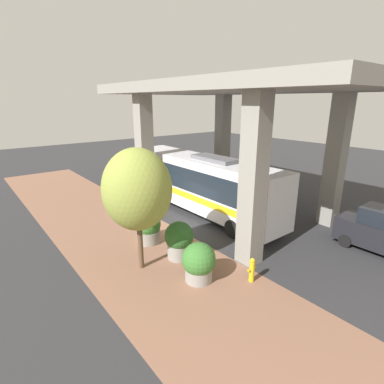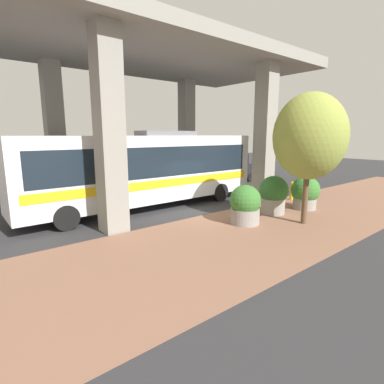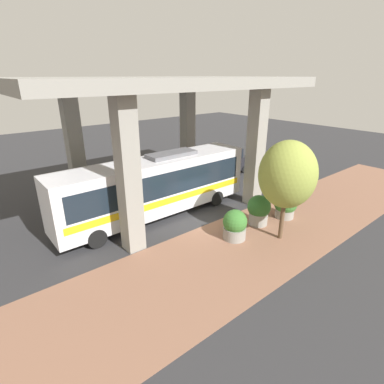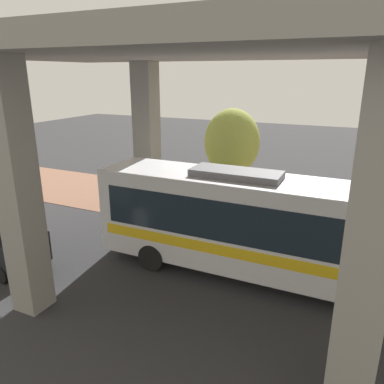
{
  "view_description": "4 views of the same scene",
  "coord_description": "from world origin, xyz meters",
  "px_view_note": "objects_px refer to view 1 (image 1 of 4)",
  "views": [
    {
      "loc": [
        -9.13,
        -12.47,
        7.06
      ],
      "look_at": [
        0.99,
        0.22,
        2.07
      ],
      "focal_mm": 28.0,
      "sensor_mm": 36.0,
      "label": 1
    },
    {
      "loc": [
        -10.0,
        9.22,
        3.65
      ],
      "look_at": [
        1.19,
        0.1,
        0.89
      ],
      "focal_mm": 28.0,
      "sensor_mm": 36.0,
      "label": 2
    },
    {
      "loc": [
        -11.49,
        10.59,
        8.19
      ],
      "look_at": [
        1.57,
        -0.14,
        1.54
      ],
      "focal_mm": 28.0,
      "sensor_mm": 36.0,
      "label": 3
    },
    {
      "loc": [
        14.6,
        4.22,
        6.99
      ],
      "look_at": [
        0.98,
        -2.12,
        2.19
      ],
      "focal_mm": 35.0,
      "sensor_mm": 36.0,
      "label": 4
    }
  ],
  "objects_px": {
    "parked_car": "(384,232)",
    "planter_middle": "(149,228)",
    "bus": "(201,181)",
    "planter_front": "(179,240)",
    "planter_back": "(199,262)",
    "fire_hydrant": "(252,270)",
    "street_tree_near": "(137,190)"
  },
  "relations": [
    {
      "from": "bus",
      "to": "planter_front",
      "type": "xyz_separation_m",
      "value": [
        -4.67,
        -3.98,
        -1.16
      ]
    },
    {
      "from": "planter_front",
      "to": "parked_car",
      "type": "bearing_deg",
      "value": -35.09
    },
    {
      "from": "planter_front",
      "to": "parked_car",
      "type": "height_order",
      "value": "parked_car"
    },
    {
      "from": "bus",
      "to": "street_tree_near",
      "type": "height_order",
      "value": "street_tree_near"
    },
    {
      "from": "bus",
      "to": "planter_middle",
      "type": "distance_m",
      "value": 5.37
    },
    {
      "from": "planter_middle",
      "to": "parked_car",
      "type": "relative_size",
      "value": 0.41
    },
    {
      "from": "fire_hydrant",
      "to": "planter_back",
      "type": "xyz_separation_m",
      "value": [
        -1.61,
        1.4,
        0.28
      ]
    },
    {
      "from": "bus",
      "to": "parked_car",
      "type": "xyz_separation_m",
      "value": [
        3.31,
        -9.58,
        -1.04
      ]
    },
    {
      "from": "planter_back",
      "to": "street_tree_near",
      "type": "bearing_deg",
      "value": 119.97
    },
    {
      "from": "street_tree_near",
      "to": "parked_car",
      "type": "xyz_separation_m",
      "value": [
        9.78,
        -5.97,
        -2.53
      ]
    },
    {
      "from": "fire_hydrant",
      "to": "parked_car",
      "type": "relative_size",
      "value": 0.26
    },
    {
      "from": "planter_middle",
      "to": "street_tree_near",
      "type": "xyz_separation_m",
      "value": [
        -1.53,
        -1.93,
        2.78
      ]
    },
    {
      "from": "planter_middle",
      "to": "planter_front",
      "type": "bearing_deg",
      "value": -83.33
    },
    {
      "from": "planter_middle",
      "to": "planter_back",
      "type": "relative_size",
      "value": 1.0
    },
    {
      "from": "street_tree_near",
      "to": "parked_car",
      "type": "distance_m",
      "value": 11.73
    },
    {
      "from": "planter_back",
      "to": "street_tree_near",
      "type": "xyz_separation_m",
      "value": [
        -1.34,
        2.33,
        2.76
      ]
    },
    {
      "from": "planter_back",
      "to": "planter_middle",
      "type": "bearing_deg",
      "value": 87.42
    },
    {
      "from": "bus",
      "to": "planter_back",
      "type": "bearing_deg",
      "value": -130.78
    },
    {
      "from": "bus",
      "to": "parked_car",
      "type": "bearing_deg",
      "value": -70.94
    },
    {
      "from": "bus",
      "to": "planter_back",
      "type": "relative_size",
      "value": 7.44
    },
    {
      "from": "bus",
      "to": "planter_front",
      "type": "height_order",
      "value": "bus"
    },
    {
      "from": "bus",
      "to": "planter_front",
      "type": "distance_m",
      "value": 6.24
    },
    {
      "from": "parked_car",
      "to": "planter_middle",
      "type": "bearing_deg",
      "value": 136.25
    },
    {
      "from": "fire_hydrant",
      "to": "parked_car",
      "type": "xyz_separation_m",
      "value": [
        6.82,
        -2.24,
        0.51
      ]
    },
    {
      "from": "planter_front",
      "to": "street_tree_near",
      "type": "bearing_deg",
      "value": 168.67
    },
    {
      "from": "bus",
      "to": "planter_back",
      "type": "distance_m",
      "value": 7.95
    },
    {
      "from": "planter_middle",
      "to": "fire_hydrant",
      "type": "bearing_deg",
      "value": -75.88
    },
    {
      "from": "fire_hydrant",
      "to": "planter_middle",
      "type": "distance_m",
      "value": 5.84
    },
    {
      "from": "bus",
      "to": "street_tree_near",
      "type": "xyz_separation_m",
      "value": [
        -6.47,
        -3.62,
        1.49
      ]
    },
    {
      "from": "planter_front",
      "to": "planter_back",
      "type": "bearing_deg",
      "value": -103.16
    },
    {
      "from": "planter_middle",
      "to": "parked_car",
      "type": "height_order",
      "value": "parked_car"
    },
    {
      "from": "fire_hydrant",
      "to": "planter_back",
      "type": "relative_size",
      "value": 0.64
    }
  ]
}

